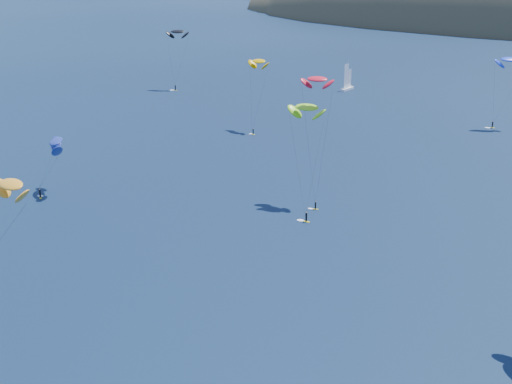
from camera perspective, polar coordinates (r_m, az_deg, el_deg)
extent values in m
ellipsoid|color=#3D3526|center=(649.20, 13.52, 13.23)|extent=(340.00, 240.00, 120.00)
cube|color=white|center=(277.20, 7.28, 8.17)|extent=(2.58, 7.95, 0.94)
cylinder|color=white|center=(276.71, 7.37, 9.31)|extent=(0.15, 0.15, 10.96)
cube|color=yellow|center=(207.61, -0.23, 4.63)|extent=(1.37, 0.69, 0.07)
cylinder|color=black|center=(207.41, -0.23, 4.85)|extent=(0.31, 0.31, 1.41)
sphere|color=#8C6047|center=(207.21, -0.23, 5.07)|extent=(0.24, 0.24, 0.24)
ellipsoid|color=#E3A601|center=(211.27, 0.22, 10.43)|extent=(8.17, 5.25, 4.21)
ellipsoid|color=orange|center=(110.68, -19.02, 0.58)|extent=(8.53, 5.09, 4.46)
cube|color=yellow|center=(141.33, 4.03, -2.38)|extent=(1.54, 0.48, 0.08)
cylinder|color=black|center=(140.99, 4.04, -2.01)|extent=(0.36, 0.36, 1.64)
sphere|color=#8C6047|center=(140.65, 4.05, -1.65)|extent=(0.28, 0.28, 0.28)
ellipsoid|color=#92E41D|center=(148.31, 4.09, 6.78)|extent=(8.27, 4.01, 4.56)
cube|color=yellow|center=(226.90, 18.36, 4.89)|extent=(1.61, 1.10, 0.09)
cylinder|color=black|center=(226.68, 18.39, 5.14)|extent=(0.37, 0.37, 1.68)
sphere|color=#8C6047|center=(226.47, 18.42, 5.38)|extent=(0.28, 0.28, 0.28)
ellipsoid|color=blue|center=(225.98, 19.69, 9.96)|extent=(9.47, 7.38, 4.79)
cube|color=yellow|center=(148.19, 4.77, -1.37)|extent=(1.33, 0.71, 0.07)
cylinder|color=black|center=(147.92, 4.78, -1.08)|extent=(0.30, 0.30, 1.37)
sphere|color=#8C6047|center=(147.65, 4.78, -0.79)|extent=(0.23, 0.23, 0.23)
ellipsoid|color=red|center=(147.67, 4.93, 9.00)|extent=(7.07, 4.68, 3.62)
cube|color=yellow|center=(161.25, -16.86, -0.45)|extent=(1.44, 1.36, 0.08)
cylinder|color=black|center=(160.94, -16.89, -0.12)|extent=(0.36, 0.36, 1.64)
sphere|color=#8C6047|center=(160.65, -16.92, 0.20)|extent=(0.28, 0.28, 0.28)
ellipsoid|color=navy|center=(162.08, -15.71, 3.93)|extent=(9.68, 9.33, 5.12)
cube|color=yellow|center=(275.95, -6.47, 8.09)|extent=(1.71, 1.06, 0.09)
cylinder|color=black|center=(275.76, -6.47, 8.30)|extent=(0.39, 0.39, 1.77)
sphere|color=#8C6047|center=(275.58, -6.48, 8.51)|extent=(0.30, 0.30, 0.30)
ellipsoid|color=black|center=(277.50, -6.29, 12.64)|extent=(9.22, 6.74, 4.67)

